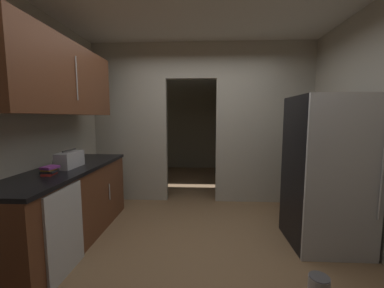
{
  "coord_description": "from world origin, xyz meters",
  "views": [
    {
      "loc": [
        0.05,
        -2.48,
        1.47
      ],
      "look_at": [
        -0.13,
        1.07,
        1.07
      ],
      "focal_mm": 22.14,
      "sensor_mm": 36.0,
      "label": 1
    }
  ],
  "objects_px": {
    "boombox": "(70,160)",
    "book_stack": "(49,170)",
    "refrigerator": "(327,172)",
    "dishwasher": "(66,232)",
    "paint_can": "(319,288)"
  },
  "relations": [
    {
      "from": "dishwasher",
      "to": "book_stack",
      "type": "height_order",
      "value": "book_stack"
    },
    {
      "from": "book_stack",
      "to": "boombox",
      "type": "bearing_deg",
      "value": 88.84
    },
    {
      "from": "refrigerator",
      "to": "dishwasher",
      "type": "distance_m",
      "value": 2.79
    },
    {
      "from": "boombox",
      "to": "book_stack",
      "type": "xyz_separation_m",
      "value": [
        -0.01,
        -0.35,
        -0.05
      ]
    },
    {
      "from": "boombox",
      "to": "dishwasher",
      "type": "bearing_deg",
      "value": -65.07
    },
    {
      "from": "book_stack",
      "to": "dishwasher",
      "type": "bearing_deg",
      "value": -41.19
    },
    {
      "from": "boombox",
      "to": "paint_can",
      "type": "distance_m",
      "value": 2.77
    },
    {
      "from": "dishwasher",
      "to": "refrigerator",
      "type": "bearing_deg",
      "value": 14.24
    },
    {
      "from": "refrigerator",
      "to": "paint_can",
      "type": "xyz_separation_m",
      "value": [
        -0.46,
        -0.89,
        -0.75
      ]
    },
    {
      "from": "refrigerator",
      "to": "dishwasher",
      "type": "relative_size",
      "value": 2.06
    },
    {
      "from": "refrigerator",
      "to": "boombox",
      "type": "relative_size",
      "value": 4.56
    },
    {
      "from": "dishwasher",
      "to": "book_stack",
      "type": "xyz_separation_m",
      "value": [
        -0.29,
        0.25,
        0.52
      ]
    },
    {
      "from": "dishwasher",
      "to": "book_stack",
      "type": "relative_size",
      "value": 4.69
    },
    {
      "from": "refrigerator",
      "to": "boombox",
      "type": "bearing_deg",
      "value": -178.64
    },
    {
      "from": "boombox",
      "to": "paint_can",
      "type": "bearing_deg",
      "value": -18.22
    }
  ]
}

